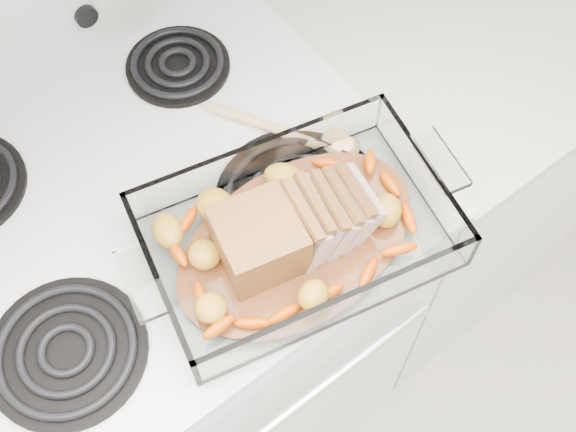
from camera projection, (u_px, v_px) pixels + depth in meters
electric_range at (172, 311)px, 1.45m from camera, size 0.78×0.70×1.12m
counter_right at (415, 150)px, 1.67m from camera, size 0.58×0.68×0.93m
baking_dish at (297, 236)px, 0.99m from camera, size 0.40×0.26×0.08m
pork_roast at (284, 234)px, 0.96m from camera, size 0.22×0.11×0.09m
roast_vegetables at (281, 219)px, 1.00m from camera, size 0.32×0.17×0.04m
wooden_spoon at (308, 135)px, 1.10m from camera, size 0.15×0.22×0.02m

